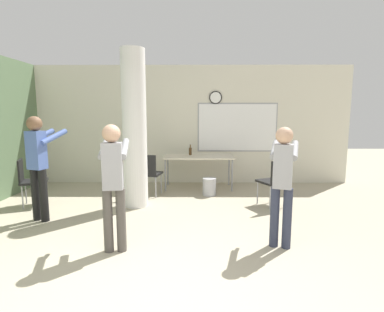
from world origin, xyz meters
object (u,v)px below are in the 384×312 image
Objects in this scene: folding_table at (199,158)px; chair_mid_room at (275,179)px; chair_table_left at (149,172)px; bottle_on_table at (190,151)px; person_watching_back at (38,160)px; chair_by_left_wall at (30,179)px; person_playing_front at (113,178)px; person_playing_side at (283,177)px.

folding_table is 1.80× the size of chair_mid_room.
bottle_on_table is at bearing 45.21° from chair_table_left.
chair_by_left_wall is at bearing 128.16° from person_watching_back.
chair_mid_room is 0.53× the size of person_watching_back.
bottle_on_table is 2.20m from chair_mid_room.
folding_table is 3.38m from chair_by_left_wall.
folding_table is 1.80× the size of chair_table_left.
chair_by_left_wall is at bearing -152.46° from bottle_on_table.
chair_mid_room is 0.56× the size of person_playing_front.
folding_table is 1.00× the size of person_playing_front.
person_watching_back reaches higher than person_playing_front.
chair_table_left is at bearing -134.79° from bottle_on_table.
chair_table_left is 0.53× the size of person_watching_back.
chair_mid_room is 3.03m from person_playing_front.
person_playing_side reaches higher than chair_by_left_wall.
chair_mid_room is at bearing -16.20° from chair_table_left.
chair_table_left is 2.18m from chair_by_left_wall.
chair_table_left is (-1.02, -0.67, -0.17)m from folding_table.
chair_by_left_wall is (-4.45, 0.02, 0.00)m from chair_mid_room.
folding_table is 0.29m from bottle_on_table.
chair_by_left_wall is 4.44m from person_playing_side.
person_playing_front reaches higher than chair_by_left_wall.
bottle_on_table is 0.28× the size of chair_table_left.
person_playing_front is at bearing -105.03° from bottle_on_table.
folding_table is at bearing 71.06° from person_playing_front.
chair_mid_room is 1.00× the size of chair_by_left_wall.
person_watching_back reaches higher than chair_table_left.
person_playing_front reaches higher than chair_mid_room.
chair_mid_room is at bearing -44.78° from bottle_on_table.
chair_by_left_wall reaches higher than folding_table.
chair_by_left_wall is at bearing -156.47° from folding_table.
chair_mid_room is (1.36, -1.37, -0.17)m from folding_table.
chair_mid_room and chair_by_left_wall have the same top height.
bottle_on_table is 3.42m from person_playing_front.
chair_by_left_wall is (-3.10, -1.35, -0.17)m from folding_table.
person_playing_side is 0.98× the size of person_playing_front.
person_playing_side is 2.08m from person_playing_front.
person_playing_front is (-0.05, -2.46, 0.41)m from chair_table_left.
bottle_on_table is 3.39m from person_playing_side.
person_watching_back is at bearing -140.43° from folding_table.
bottle_on_table is 0.28× the size of chair_by_left_wall.
folding_table is at bearing 134.80° from chair_mid_room.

